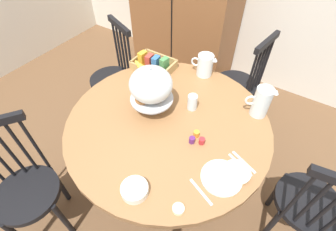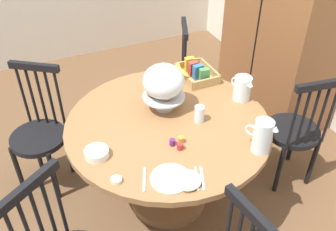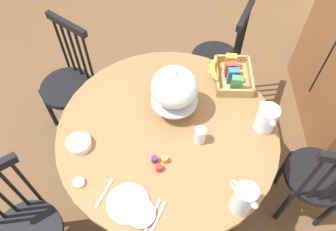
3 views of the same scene
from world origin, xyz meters
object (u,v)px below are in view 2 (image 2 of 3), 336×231
cereal_basket (195,73)px  butter_dish (116,180)px  windsor_chair_near_window (168,81)px  pastry_stand_with_dome (164,83)px  windsor_chair_host_seat (294,133)px  milk_pitcher (242,89)px  orange_juice_pitcher (262,138)px  dining_table (168,144)px  drinking_glass (199,114)px  windsor_chair_by_cabinet (40,135)px  wooden_armoire (287,11)px  china_plate_large (171,178)px  china_plate_small (187,180)px  cereal_bowl (97,153)px

cereal_basket → butter_dish: 1.15m
cereal_basket → windsor_chair_near_window: bearing=-178.9°
windsor_chair_near_window → pastry_stand_with_dome: bearing=-26.2°
windsor_chair_host_seat → milk_pitcher: windsor_chair_host_seat is taller
milk_pitcher → orange_juice_pitcher: bearing=-21.1°
orange_juice_pitcher → cereal_basket: size_ratio=0.66×
dining_table → drinking_glass: drinking_glass is taller
dining_table → windsor_chair_host_seat: bearing=80.0°
drinking_glass → butter_dish: 0.71m
windsor_chair_near_window → windsor_chair_by_cabinet: same height
dining_table → drinking_glass: size_ratio=11.95×
wooden_armoire → windsor_chair_host_seat: (0.87, -0.49, -0.53)m
windsor_chair_host_seat → china_plate_large: windsor_chair_host_seat is taller
cereal_basket → butter_dish: (0.76, -0.86, -0.04)m
pastry_stand_with_dome → milk_pitcher: size_ratio=1.70×
wooden_armoire → windsor_chair_near_window: (-0.17, -1.04, -0.53)m
windsor_chair_host_seat → orange_juice_pitcher: size_ratio=4.67×
windsor_chair_near_window → drinking_glass: (0.95, -0.21, 0.34)m
dining_table → orange_juice_pitcher: orange_juice_pitcher is taller
wooden_armoire → china_plate_small: size_ratio=13.07×
orange_juice_pitcher → butter_dish: bearing=-97.1°
pastry_stand_with_dome → cereal_basket: pastry_stand_with_dome is taller
pastry_stand_with_dome → cereal_bowl: (0.27, -0.53, -0.18)m
windsor_chair_host_seat → drinking_glass: size_ratio=8.86×
windsor_chair_host_seat → pastry_stand_with_dome: pastry_stand_with_dome is taller
windsor_chair_by_cabinet → pastry_stand_with_dome: bearing=62.4°
orange_juice_pitcher → milk_pitcher: size_ratio=1.03×
pastry_stand_with_dome → china_plate_small: 0.70m
butter_dish → cereal_basket: bearing=131.5°
milk_pitcher → drinking_glass: 0.40m
pastry_stand_with_dome → orange_juice_pitcher: bearing=29.3°
windsor_chair_near_window → orange_juice_pitcher: (1.33, -0.01, 0.38)m
china_plate_small → cereal_bowl: size_ratio=1.07×
windsor_chair_near_window → orange_juice_pitcher: 1.39m
cereal_basket → milk_pitcher: bearing=24.2°
windsor_chair_host_seat → drinking_glass: windsor_chair_host_seat is taller
windsor_chair_host_seat → windsor_chair_near_window: bearing=-152.1°
windsor_chair_near_window → drinking_glass: bearing=-12.3°
wooden_armoire → china_plate_small: (1.22, -1.55, -0.23)m
windsor_chair_by_cabinet → cereal_bowl: (0.69, 0.27, 0.31)m
cereal_bowl → butter_dish: 0.24m
orange_juice_pitcher → china_plate_large: bearing=-90.2°
dining_table → pastry_stand_with_dome: bearing=166.5°
orange_juice_pitcher → milk_pitcher: bearing=158.9°
cereal_basket → cereal_bowl: cereal_basket is taller
cereal_basket → orange_juice_pitcher: bearing=-1.5°
china_plate_small → drinking_glass: drinking_glass is taller
milk_pitcher → cereal_basket: (-0.37, -0.17, -0.03)m
orange_juice_pitcher → butter_dish: orange_juice_pitcher is taller
pastry_stand_with_dome → china_plate_large: 0.68m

